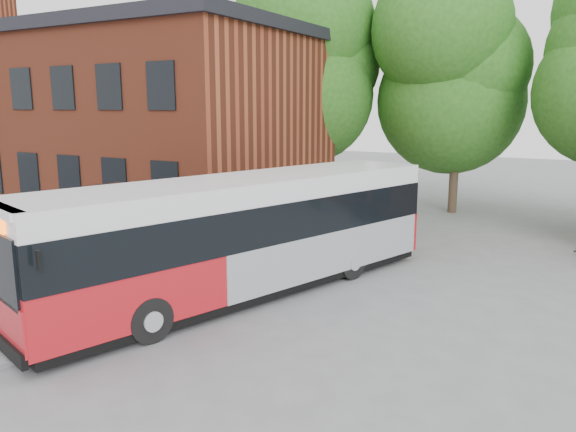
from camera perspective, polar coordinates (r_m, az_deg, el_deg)
The scene contains 6 objects.
ground at distance 13.83m, azimuth -4.67°, elevation -10.73°, with size 100.00×100.00×0.00m, color slate.
station_building at distance 28.19m, azimuth -16.80°, elevation 8.85°, with size 18.40×10.40×8.50m, color brown, non-canonical shape.
bus_shelter at distance 15.60m, azimuth -20.76°, elevation -3.29°, with size 3.60×7.00×2.90m, color #28282C, non-canonical shape.
tree_0 at distance 29.72m, azimuth 2.91°, elevation 11.80°, with size 7.92×7.92×11.00m, color #245A18, non-canonical shape.
tree_1 at distance 28.31m, azimuth 16.88°, elevation 10.78°, with size 7.92×7.92×10.40m, color #245A18, non-canonical shape.
city_bus at distance 15.46m, azimuth -4.39°, elevation -2.07°, with size 2.72×12.75×3.24m, color red, non-canonical shape.
Camera 1 is at (7.22, -10.62, 5.14)m, focal length 35.00 mm.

